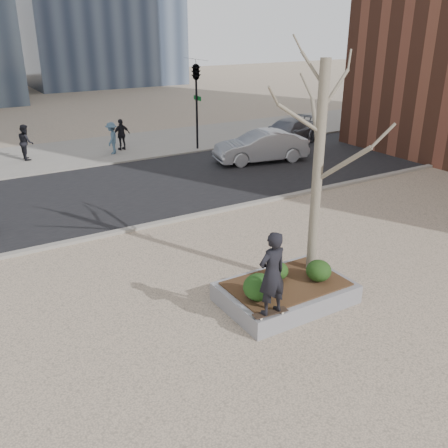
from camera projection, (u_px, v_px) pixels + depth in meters
ground at (250, 313)px, 11.43m from camera, size 120.00×120.00×0.00m
street at (106, 193)px, 19.35m from camera, size 60.00×8.00×0.02m
far_sidewalk at (60, 155)px, 24.90m from camera, size 60.00×6.00×0.02m
planter at (286, 293)px, 11.83m from camera, size 3.00×2.00×0.45m
planter_mulch at (286, 284)px, 11.74m from camera, size 2.70×1.70×0.04m
sycamore_tree at (320, 137)px, 11.20m from camera, size 2.80×2.80×6.60m
shrub_left at (259, 287)px, 10.94m from camera, size 0.70×0.70×0.60m
shrub_middle at (278, 271)px, 11.85m from camera, size 0.50×0.50×0.43m
shrub_right at (319, 271)px, 11.76m from camera, size 0.60×0.60×0.51m
skateboard at (270, 314)px, 10.51m from camera, size 0.80×0.27×0.08m
skateboarder at (272, 274)px, 10.15m from camera, size 0.70×0.48×1.83m
car_silver at (261, 146)px, 23.42m from camera, size 4.61×2.43×1.45m
car_third at (287, 132)px, 26.81m from camera, size 4.84×3.16×1.30m
pedestrian_a at (26, 142)px, 23.75m from camera, size 0.66×0.84×1.67m
pedestrian_b at (112, 138)px, 24.79m from camera, size 1.03×1.17×1.57m
pedestrian_c at (122, 135)px, 25.55m from camera, size 0.97×0.51×1.58m
traffic_light_far at (197, 105)px, 25.27m from camera, size 0.60×2.48×4.50m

